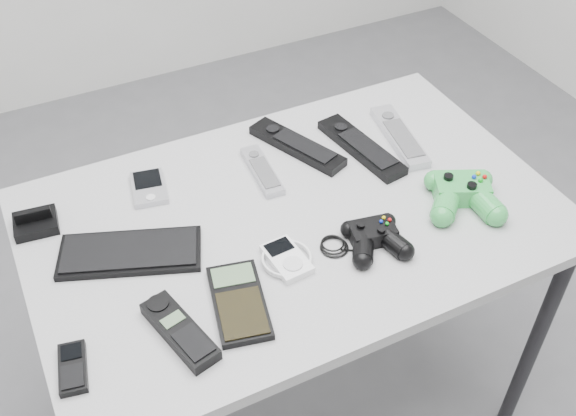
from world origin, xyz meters
name	(u,v)px	position (x,y,z in m)	size (l,w,h in m)	color
floor	(300,377)	(0.00, 0.00, 0.00)	(3.50, 3.50, 0.00)	slate
desk	(294,235)	(-0.06, -0.07, 0.66)	(1.08, 0.69, 0.72)	#A8A9AB
pda_keyboard	(130,252)	(-0.39, -0.03, 0.73)	(0.27, 0.11, 0.02)	black
dock_bracket	(34,219)	(-0.54, 0.13, 0.74)	(0.08, 0.07, 0.05)	black
pda	(149,187)	(-0.30, 0.14, 0.73)	(0.07, 0.11, 0.02)	#A8A8AF
remote_silver_a	(262,170)	(-0.06, 0.08, 0.73)	(0.04, 0.17, 0.02)	#A8A8AF
remote_black_a	(297,145)	(0.05, 0.13, 0.73)	(0.06, 0.25, 0.02)	black
remote_black_b	(361,147)	(0.17, 0.06, 0.73)	(0.06, 0.25, 0.02)	black
remote_silver_b	(399,136)	(0.27, 0.05, 0.73)	(0.05, 0.23, 0.02)	#B9B8BF
mobile_phone	(73,368)	(-0.55, -0.24, 0.73)	(0.04, 0.10, 0.02)	black
cordless_handset	(180,331)	(-0.37, -0.25, 0.74)	(0.05, 0.17, 0.03)	black
calculator	(239,302)	(-0.25, -0.24, 0.73)	(0.09, 0.18, 0.02)	black
mp3_player	(287,258)	(-0.13, -0.18, 0.73)	(0.10, 0.10, 0.02)	white
controller_black	(375,236)	(0.04, -0.21, 0.74)	(0.21, 0.13, 0.04)	black
controller_green	(463,193)	(0.27, -0.19, 0.75)	(0.16, 0.17, 0.05)	#25872B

